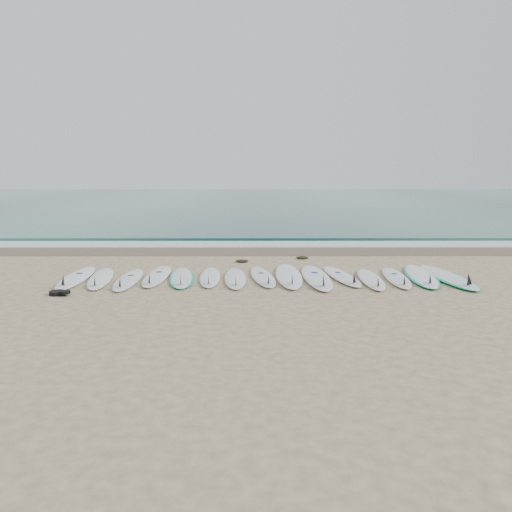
{
  "coord_description": "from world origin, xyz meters",
  "views": [
    {
      "loc": [
        -0.19,
        -11.32,
        2.46
      ],
      "look_at": [
        -0.15,
        0.87,
        0.4
      ],
      "focal_mm": 35.0,
      "sensor_mm": 36.0,
      "label": 1
    }
  ],
  "objects_px": {
    "surfboard_0": "(75,278)",
    "surfboard_14": "(448,277)",
    "surfboard_7": "(263,277)",
    "leash_coil": "(59,293)"
  },
  "relations": [
    {
      "from": "surfboard_0",
      "to": "leash_coil",
      "type": "bearing_deg",
      "value": -86.98
    },
    {
      "from": "surfboard_7",
      "to": "leash_coil",
      "type": "distance_m",
      "value": 4.42
    },
    {
      "from": "surfboard_0",
      "to": "surfboard_14",
      "type": "bearing_deg",
      "value": -3.36
    },
    {
      "from": "leash_coil",
      "to": "surfboard_14",
      "type": "bearing_deg",
      "value": 10.07
    },
    {
      "from": "surfboard_0",
      "to": "leash_coil",
      "type": "height_order",
      "value": "surfboard_0"
    },
    {
      "from": "surfboard_0",
      "to": "surfboard_14",
      "type": "height_order",
      "value": "surfboard_14"
    },
    {
      "from": "surfboard_0",
      "to": "surfboard_7",
      "type": "bearing_deg",
      "value": -2.45
    },
    {
      "from": "surfboard_0",
      "to": "surfboard_14",
      "type": "xyz_separation_m",
      "value": [
        8.62,
        0.08,
        -0.0
      ]
    },
    {
      "from": "surfboard_0",
      "to": "leash_coil",
      "type": "xyz_separation_m",
      "value": [
        0.17,
        -1.42,
        -0.01
      ]
    },
    {
      "from": "surfboard_0",
      "to": "surfboard_7",
      "type": "distance_m",
      "value": 4.32
    }
  ]
}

